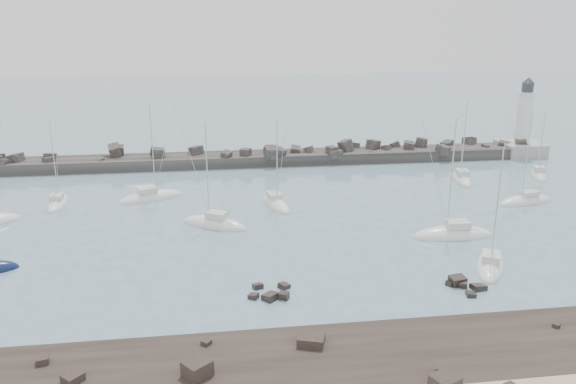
{
  "coord_description": "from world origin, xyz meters",
  "views": [
    {
      "loc": [
        -8.25,
        -54.81,
        23.56
      ],
      "look_at": [
        0.91,
        12.0,
        2.79
      ],
      "focal_mm": 35.0,
      "sensor_mm": 36.0,
      "label": 1
    }
  ],
  "objects_px": {
    "sailboat_1": "(58,204)",
    "sailboat_10": "(538,176)",
    "sailboat_7": "(453,235)",
    "sailboat_3": "(151,198)",
    "sailboat_5": "(276,204)",
    "sailboat_9": "(525,202)",
    "lighthouse": "(521,138)",
    "sailboat_8": "(461,179)",
    "sailboat_4": "(214,225)",
    "sailboat_6": "(490,266)"
  },
  "relations": [
    {
      "from": "lighthouse",
      "to": "sailboat_6",
      "type": "relative_size",
      "value": 1.12
    },
    {
      "from": "sailboat_1",
      "to": "lighthouse",
      "type": "bearing_deg",
      "value": 13.68
    },
    {
      "from": "lighthouse",
      "to": "sailboat_8",
      "type": "distance_m",
      "value": 23.21
    },
    {
      "from": "sailboat_8",
      "to": "lighthouse",
      "type": "bearing_deg",
      "value": 39.57
    },
    {
      "from": "sailboat_6",
      "to": "lighthouse",
      "type": "bearing_deg",
      "value": 57.72
    },
    {
      "from": "sailboat_1",
      "to": "sailboat_10",
      "type": "relative_size",
      "value": 1.02
    },
    {
      "from": "sailboat_6",
      "to": "sailboat_3",
      "type": "bearing_deg",
      "value": 142.52
    },
    {
      "from": "sailboat_3",
      "to": "sailboat_9",
      "type": "xyz_separation_m",
      "value": [
        50.06,
        -8.5,
        -0.01
      ]
    },
    {
      "from": "sailboat_9",
      "to": "sailboat_10",
      "type": "distance_m",
      "value": 15.03
    },
    {
      "from": "sailboat_3",
      "to": "sailboat_10",
      "type": "height_order",
      "value": "sailboat_3"
    },
    {
      "from": "lighthouse",
      "to": "sailboat_1",
      "type": "xyz_separation_m",
      "value": [
        -75.96,
        -18.48,
        -2.96
      ]
    },
    {
      "from": "sailboat_8",
      "to": "sailboat_9",
      "type": "relative_size",
      "value": 1.01
    },
    {
      "from": "sailboat_1",
      "to": "sailboat_3",
      "type": "height_order",
      "value": "sailboat_3"
    },
    {
      "from": "sailboat_3",
      "to": "sailboat_1",
      "type": "bearing_deg",
      "value": -176.22
    },
    {
      "from": "sailboat_6",
      "to": "sailboat_8",
      "type": "relative_size",
      "value": 1.0
    },
    {
      "from": "sailboat_8",
      "to": "sailboat_4",
      "type": "bearing_deg",
      "value": -158.58
    },
    {
      "from": "sailboat_8",
      "to": "sailboat_6",
      "type": "bearing_deg",
      "value": -109.38
    },
    {
      "from": "sailboat_6",
      "to": "sailboat_10",
      "type": "distance_m",
      "value": 38.74
    },
    {
      "from": "sailboat_1",
      "to": "sailboat_9",
      "type": "bearing_deg",
      "value": -7.08
    },
    {
      "from": "sailboat_3",
      "to": "sailboat_4",
      "type": "relative_size",
      "value": 1.04
    },
    {
      "from": "sailboat_1",
      "to": "sailboat_6",
      "type": "bearing_deg",
      "value": -29.11
    },
    {
      "from": "sailboat_6",
      "to": "sailboat_8",
      "type": "distance_m",
      "value": 32.11
    },
    {
      "from": "sailboat_1",
      "to": "sailboat_8",
      "type": "relative_size",
      "value": 0.9
    },
    {
      "from": "sailboat_7",
      "to": "sailboat_3",
      "type": "bearing_deg",
      "value": 151.82
    },
    {
      "from": "sailboat_1",
      "to": "sailboat_6",
      "type": "height_order",
      "value": "sailboat_6"
    },
    {
      "from": "lighthouse",
      "to": "sailboat_8",
      "type": "xyz_separation_m",
      "value": [
        -17.75,
        -14.67,
        -2.94
      ]
    },
    {
      "from": "sailboat_3",
      "to": "sailboat_5",
      "type": "height_order",
      "value": "sailboat_3"
    },
    {
      "from": "sailboat_4",
      "to": "sailboat_5",
      "type": "relative_size",
      "value": 1.08
    },
    {
      "from": "sailboat_3",
      "to": "sailboat_5",
      "type": "distance_m",
      "value": 17.41
    },
    {
      "from": "sailboat_9",
      "to": "sailboat_10",
      "type": "xyz_separation_m",
      "value": [
        9.03,
        12.01,
        0.02
      ]
    },
    {
      "from": "sailboat_4",
      "to": "sailboat_6",
      "type": "distance_m",
      "value": 31.16
    },
    {
      "from": "sailboat_3",
      "to": "sailboat_4",
      "type": "xyz_separation_m",
      "value": [
        8.55,
        -11.76,
        0.01
      ]
    },
    {
      "from": "lighthouse",
      "to": "sailboat_10",
      "type": "xyz_separation_m",
      "value": [
        -4.88,
        -14.18,
        -2.94
      ]
    },
    {
      "from": "sailboat_4",
      "to": "sailboat_10",
      "type": "distance_m",
      "value": 52.8
    },
    {
      "from": "lighthouse",
      "to": "sailboat_9",
      "type": "relative_size",
      "value": 1.13
    },
    {
      "from": "sailboat_5",
      "to": "sailboat_9",
      "type": "distance_m",
      "value": 33.58
    },
    {
      "from": "sailboat_3",
      "to": "sailboat_7",
      "type": "relative_size",
      "value": 0.96
    },
    {
      "from": "sailboat_5",
      "to": "sailboat_1",
      "type": "bearing_deg",
      "value": 171.44
    },
    {
      "from": "sailboat_1",
      "to": "sailboat_10",
      "type": "xyz_separation_m",
      "value": [
        71.08,
        4.3,
        0.02
      ]
    },
    {
      "from": "sailboat_5",
      "to": "sailboat_10",
      "type": "bearing_deg",
      "value": 11.47
    },
    {
      "from": "sailboat_1",
      "to": "sailboat_4",
      "type": "xyz_separation_m",
      "value": [
        20.54,
        -10.97,
        0.02
      ]
    },
    {
      "from": "sailboat_7",
      "to": "sailboat_8",
      "type": "bearing_deg",
      "value": 63.52
    },
    {
      "from": "lighthouse",
      "to": "sailboat_10",
      "type": "relative_size",
      "value": 1.27
    },
    {
      "from": "sailboat_8",
      "to": "sailboat_9",
      "type": "height_order",
      "value": "sailboat_9"
    },
    {
      "from": "lighthouse",
      "to": "sailboat_4",
      "type": "distance_m",
      "value": 62.83
    },
    {
      "from": "sailboat_3",
      "to": "sailboat_6",
      "type": "bearing_deg",
      "value": -37.48
    },
    {
      "from": "sailboat_10",
      "to": "sailboat_1",
      "type": "bearing_deg",
      "value": -176.54
    },
    {
      "from": "sailboat_1",
      "to": "sailboat_8",
      "type": "height_order",
      "value": "sailboat_8"
    },
    {
      "from": "sailboat_3",
      "to": "sailboat_10",
      "type": "bearing_deg",
      "value": 3.4
    },
    {
      "from": "lighthouse",
      "to": "sailboat_7",
      "type": "bearing_deg",
      "value": -128.07
    }
  ]
}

